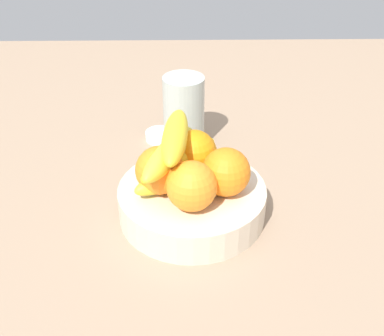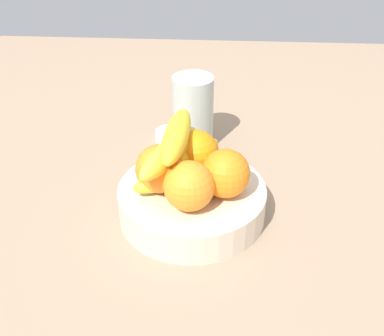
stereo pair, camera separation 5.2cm
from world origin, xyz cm
name	(u,v)px [view 2 (the right image)]	position (x,y,z in cm)	size (l,w,h in cm)	color
ground_plane	(204,230)	(0.00, 0.00, -1.50)	(180.00, 140.00, 3.00)	#987D65
fruit_bowl	(192,201)	(-2.12, -2.15, 2.74)	(24.56, 24.56, 5.48)	beige
orange_front_left	(225,174)	(-0.95, 3.21, 9.43)	(7.89, 7.89, 7.89)	orange
orange_front_right	(196,153)	(-6.77, -1.79, 9.43)	(7.89, 7.89, 7.89)	orange
orange_center	(160,169)	(-1.66, -7.31, 9.43)	(7.89, 7.89, 7.89)	orange
orange_back_left	(189,186)	(2.78, -2.28, 9.43)	(7.89, 7.89, 7.89)	orange
banana_bunch	(177,155)	(-3.70, -4.73, 10.78)	(18.76, 16.21, 10.60)	yellow
thermos_tumbler	(193,112)	(-25.15, -3.42, 7.55)	(8.27, 8.27, 15.11)	#AFBBB3
jar_lid	(169,134)	(-27.62, -8.59, 0.87)	(6.05, 6.05, 1.73)	white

